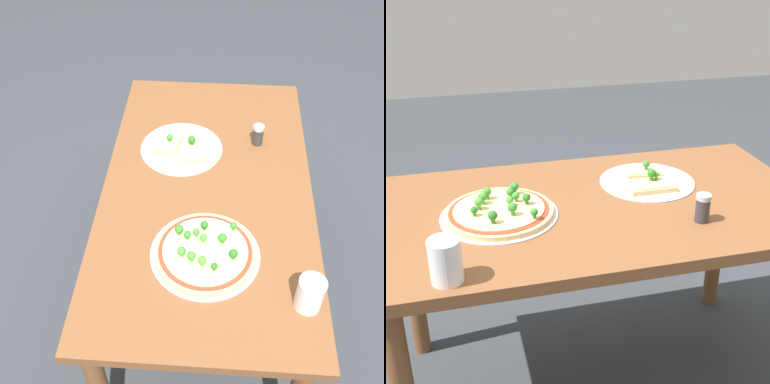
# 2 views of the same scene
# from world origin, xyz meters

# --- Properties ---
(ground_plane) EXTENTS (8.00, 8.00, 0.00)m
(ground_plane) POSITION_xyz_m (0.00, 0.00, 0.00)
(ground_plane) COLOR #33383D
(dining_table) EXTENTS (1.32, 0.73, 0.70)m
(dining_table) POSITION_xyz_m (0.00, 0.00, 0.60)
(dining_table) COLOR brown
(dining_table) RESTS_ON ground_plane
(pizza_tray_whole) EXTENTS (0.34, 0.34, 0.06)m
(pizza_tray_whole) POSITION_xyz_m (0.30, 0.01, 0.71)
(pizza_tray_whole) COLOR silver
(pizza_tray_whole) RESTS_ON dining_table
(pizza_tray_slice) EXTENTS (0.31, 0.31, 0.06)m
(pizza_tray_slice) POSITION_xyz_m (-0.20, -0.10, 0.71)
(pizza_tray_slice) COLOR silver
(pizza_tray_slice) RESTS_ON dining_table
(drinking_cup) EXTENTS (0.08, 0.08, 0.11)m
(drinking_cup) POSITION_xyz_m (0.46, 0.30, 0.75)
(drinking_cup) COLOR white
(drinking_cup) RESTS_ON dining_table
(condiment_shaker) EXTENTS (0.04, 0.04, 0.08)m
(condiment_shaker) POSITION_xyz_m (-0.25, 0.18, 0.74)
(condiment_shaker) COLOR #333338
(condiment_shaker) RESTS_ON dining_table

